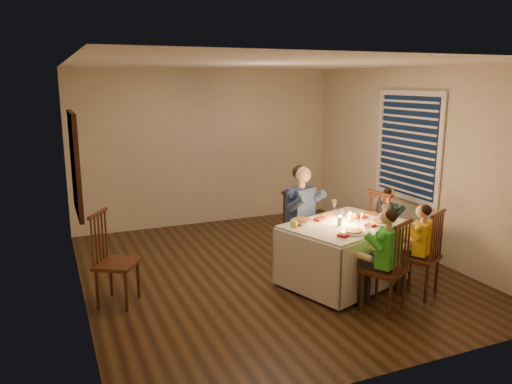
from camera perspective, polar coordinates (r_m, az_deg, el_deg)
name	(u,v)px	position (r m, az deg, el deg)	size (l,w,h in m)	color
ground	(268,271)	(6.52, 1.33, -9.02)	(5.00, 5.00, 0.00)	black
wall_left	(75,187)	(5.63, -19.94, 0.56)	(0.02, 5.00, 2.60)	beige
wall_right	(413,161)	(7.37, 17.55, 3.41)	(0.02, 5.00, 2.60)	beige
wall_back	(207,148)	(8.47, -5.65, 5.06)	(4.50, 0.02, 2.60)	beige
ceiling	(269,63)	(6.07, 1.45, 14.47)	(5.00, 5.00, 0.00)	white
dining_table	(345,241)	(6.10, 10.09, -5.48)	(1.68, 1.43, 0.71)	silver
chair_adult	(301,264)	(6.77, 5.16, -8.24)	(0.41, 0.39, 1.01)	#33180E
chair_near_left	(382,309)	(5.67, 14.20, -12.87)	(0.41, 0.39, 1.01)	#33180E
chair_near_right	(416,294)	(6.15, 17.86, -11.02)	(0.41, 0.39, 1.01)	#33180E
chair_end	(385,263)	(7.00, 14.57, -7.90)	(0.41, 0.39, 1.01)	#33180E
chair_extra	(119,303)	(5.85, -15.34, -12.13)	(0.43, 0.41, 1.04)	#33180E
adult	(301,264)	(6.77, 5.16, -8.24)	(0.51, 0.47, 1.34)	navy
child_green	(382,309)	(5.67, 14.20, -12.87)	(0.38, 0.35, 1.12)	green
child_yellow	(416,294)	(6.15, 17.86, -11.02)	(0.35, 0.32, 1.06)	gold
child_teal	(385,263)	(7.00, 14.57, -7.90)	(0.34, 0.31, 1.04)	#193240
setting_adult	(328,217)	(6.25, 8.27, -2.86)	(0.26, 0.26, 0.02)	silver
setting_green	(353,233)	(5.67, 11.05, -4.57)	(0.26, 0.26, 0.02)	silver
setting_yellow	(379,223)	(6.11, 13.90, -3.45)	(0.26, 0.26, 0.02)	silver
setting_teal	(371,215)	(6.45, 12.96, -2.56)	(0.26, 0.26, 0.02)	silver
candle_left	(340,221)	(5.95, 9.55, -3.30)	(0.06, 0.06, 0.10)	white
candle_right	(350,218)	(6.09, 10.66, -2.96)	(0.06, 0.06, 0.10)	white
squash	(294,224)	(5.80, 4.38, -3.63)	(0.09, 0.09, 0.09)	yellow
orange_fruit	(355,216)	(6.24, 11.20, -2.69)	(0.08, 0.08, 0.08)	orange
serving_bowl	(302,222)	(5.93, 5.23, -3.43)	(0.23, 0.23, 0.06)	silver
wall_mirror	(75,164)	(5.89, -19.95, 3.05)	(0.06, 0.95, 1.15)	black
window_blinds	(407,146)	(7.39, 16.89, 5.05)	(0.07, 1.34, 1.54)	black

